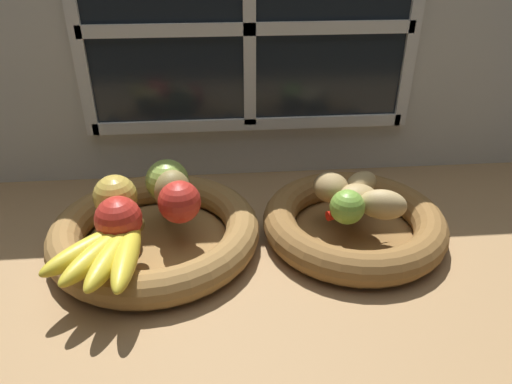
{
  "coord_description": "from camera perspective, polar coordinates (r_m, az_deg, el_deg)",
  "views": [
    {
      "loc": [
        -6.67,
        -64.16,
        47.9
      ],
      "look_at": [
        -0.9,
        2.66,
        9.74
      ],
      "focal_mm": 32.91,
      "sensor_mm": 36.0,
      "label": 1
    }
  ],
  "objects": [
    {
      "name": "lime_near",
      "position": [
        0.77,
        11.03,
        -1.8
      ],
      "size": [
        5.69,
        5.69,
        5.69
      ],
      "primitive_type": "sphere",
      "color": "#7AAD3D",
      "rests_on": "fruit_bowl_right"
    },
    {
      "name": "ground_plane",
      "position": [
        0.81,
        0.8,
        -7.81
      ],
      "size": [
        140.0,
        90.0,
        3.0
      ],
      "primitive_type": "cube",
      "color": "#9E774C"
    },
    {
      "name": "potato_large",
      "position": [
        0.81,
        12.12,
        -0.6
      ],
      "size": [
        7.12,
        5.43,
        4.36
      ],
      "primitive_type": "ellipsoid",
      "rotation": [
        0.0,
        0.0,
        3.13
      ],
      "color": "tan",
      "rests_on": "fruit_bowl_right"
    },
    {
      "name": "potato_oblong",
      "position": [
        0.82,
        9.07,
        0.56
      ],
      "size": [
        8.34,
        8.58,
        5.18
      ],
      "primitive_type": "ellipsoid",
      "rotation": [
        0.0,
        0.0,
        2.09
      ],
      "color": "#A38451",
      "rests_on": "fruit_bowl_right"
    },
    {
      "name": "pear_brown",
      "position": [
        0.79,
        -10.07,
        0.03
      ],
      "size": [
        8.41,
        8.51,
        7.56
      ],
      "primitive_type": "ellipsoid",
      "rotation": [
        0.0,
        0.0,
        4.1
      ],
      "color": "olive",
      "rests_on": "fruit_bowl_left"
    },
    {
      "name": "potato_back",
      "position": [
        0.86,
        12.64,
        0.96
      ],
      "size": [
        8.5,
        8.31,
        4.16
      ],
      "primitive_type": "ellipsoid",
      "rotation": [
        0.0,
        0.0,
        3.88
      ],
      "color": "tan",
      "rests_on": "fruit_bowl_right"
    },
    {
      "name": "apple_red_right",
      "position": [
        0.76,
        -9.29,
        -1.2
      ],
      "size": [
        6.97,
        6.97,
        6.97
      ],
      "primitive_type": "sphere",
      "color": "red",
      "rests_on": "fruit_bowl_left"
    },
    {
      "name": "apple_golden_left",
      "position": [
        0.8,
        -16.73,
        -0.5
      ],
      "size": [
        7.15,
        7.15,
        7.15
      ],
      "primitive_type": "sphere",
      "color": "gold",
      "rests_on": "fruit_bowl_left"
    },
    {
      "name": "potato_small",
      "position": [
        0.79,
        15.14,
        -1.48
      ],
      "size": [
        8.78,
        6.7,
        5.1
      ],
      "primitive_type": "ellipsoid",
      "rotation": [
        0.0,
        0.0,
        5.97
      ],
      "color": "tan",
      "rests_on": "fruit_bowl_right"
    },
    {
      "name": "back_wall",
      "position": [
        0.96,
        -0.9,
        17.64
      ],
      "size": [
        140.0,
        4.6,
        55.0
      ],
      "color": "silver",
      "rests_on": "ground_plane"
    },
    {
      "name": "fruit_bowl_left",
      "position": [
        0.81,
        -12.12,
        -4.83
      ],
      "size": [
        35.32,
        35.32,
        5.74
      ],
      "color": "olive",
      "rests_on": "ground_plane"
    },
    {
      "name": "fruit_bowl_right",
      "position": [
        0.84,
        11.75,
        -3.69
      ],
      "size": [
        31.73,
        31.73,
        5.74
      ],
      "color": "brown",
      "rests_on": "ground_plane"
    },
    {
      "name": "banana_bunch_front",
      "position": [
        0.71,
        -17.48,
        -6.91
      ],
      "size": [
        13.96,
        17.48,
        3.37
      ],
      "color": "yellow",
      "rests_on": "fruit_bowl_left"
    },
    {
      "name": "chili_pepper",
      "position": [
        0.8,
        12.42,
        -2.21
      ],
      "size": [
        11.67,
        4.18,
        1.65
      ],
      "primitive_type": "cone",
      "rotation": [
        0.0,
        1.57,
        0.22
      ],
      "color": "red",
      "rests_on": "fruit_bowl_right"
    },
    {
      "name": "apple_green_back",
      "position": [
        0.82,
        -10.73,
        1.33
      ],
      "size": [
        7.52,
        7.52,
        7.52
      ],
      "primitive_type": "sphere",
      "color": "#99B74C",
      "rests_on": "fruit_bowl_left"
    },
    {
      "name": "apple_red_front",
      "position": [
        0.74,
        -16.38,
        -3.21
      ],
      "size": [
        7.16,
        7.16,
        7.16
      ],
      "primitive_type": "sphere",
      "color": "red",
      "rests_on": "fruit_bowl_left"
    }
  ]
}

